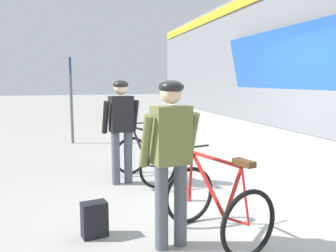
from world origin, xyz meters
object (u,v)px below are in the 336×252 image
backpack_on_platform (94,219)px  platform_sign_post (71,85)px  cyclist_far_in_dark (121,123)px  water_bottle_near_the_bikes (189,193)px  bicycle_near_red (216,204)px  bicycle_far_black (144,158)px  water_bottle_by_the_backpack (104,225)px  cyclist_near_in_olive (171,149)px

backpack_on_platform → platform_sign_post: (-0.22, 6.18, 1.42)m
cyclist_far_in_dark → backpack_on_platform: (-0.59, -1.95, -0.85)m
water_bottle_near_the_bikes → bicycle_near_red: bearing=-95.2°
bicycle_near_red → water_bottle_near_the_bikes: bearing=84.8°
bicycle_far_black → cyclist_far_in_dark: bearing=-171.6°
backpack_on_platform → platform_sign_post: bearing=80.5°
backpack_on_platform → platform_sign_post: platform_sign_post is taller
water_bottle_near_the_bikes → platform_sign_post: size_ratio=0.09×
bicycle_near_red → bicycle_far_black: (-0.31, 2.44, 0.00)m
cyclist_far_in_dark → water_bottle_by_the_backpack: size_ratio=8.78×
backpack_on_platform → water_bottle_by_the_backpack: size_ratio=1.99×
cyclist_near_in_olive → backpack_on_platform: size_ratio=4.40×
bicycle_near_red → water_bottle_by_the_backpack: bicycle_near_red is taller
bicycle_near_red → backpack_on_platform: 1.38m
water_bottle_near_the_bikes → bicycle_far_black: bearing=109.4°
cyclist_far_in_dark → platform_sign_post: size_ratio=0.73×
platform_sign_post → water_bottle_by_the_backpack: bearing=-86.9°
cyclist_far_in_dark → bicycle_near_red: 2.57m
cyclist_near_in_olive → water_bottle_near_the_bikes: cyclist_near_in_olive is taller
cyclist_near_in_olive → bicycle_far_black: 2.56m
cyclist_near_in_olive → cyclist_far_in_dark: 2.42m
bicycle_near_red → bicycle_far_black: 2.46m
bicycle_near_red → backpack_on_platform: bearing=161.5°
bicycle_far_black → water_bottle_by_the_backpack: bicycle_far_black is taller
cyclist_far_in_dark → water_bottle_by_the_backpack: (-0.48, -1.89, -0.95)m
cyclist_near_in_olive → water_bottle_near_the_bikes: 1.71m
water_bottle_by_the_backpack → platform_sign_post: platform_sign_post is taller
bicycle_far_black → platform_sign_post: size_ratio=0.51×
backpack_on_platform → platform_sign_post: 6.34m
bicycle_near_red → cyclist_near_in_olive: bearing=-177.0°
bicycle_far_black → backpack_on_platform: (-0.99, -2.01, -0.20)m
cyclist_near_in_olive → bicycle_far_black: bearing=84.9°
cyclist_far_in_dark → bicycle_far_black: cyclist_far_in_dark is taller
bicycle_far_black → platform_sign_post: 4.51m
cyclist_far_in_dark → backpack_on_platform: cyclist_far_in_dark is taller
cyclist_near_in_olive → water_bottle_by_the_backpack: 1.27m
backpack_on_platform → water_bottle_by_the_backpack: backpack_on_platform is taller
bicycle_near_red → bicycle_far_black: size_ratio=1.00×
cyclist_near_in_olive → bicycle_near_red: cyclist_near_in_olive is taller
bicycle_far_black → water_bottle_by_the_backpack: 2.16m
cyclist_far_in_dark → water_bottle_near_the_bikes: cyclist_far_in_dark is taller
bicycle_far_black → platform_sign_post: bearing=106.1°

